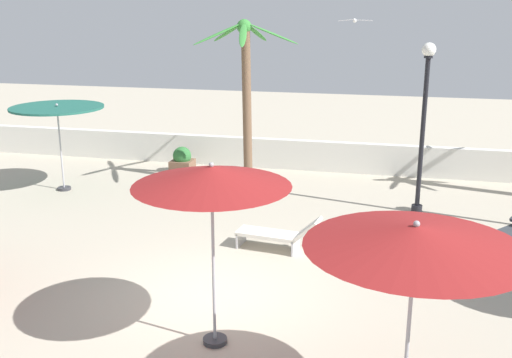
% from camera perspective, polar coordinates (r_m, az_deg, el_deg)
% --- Properties ---
extents(ground_plane, '(56.00, 56.00, 0.00)m').
position_cam_1_polar(ground_plane, '(11.47, -3.98, -11.30)').
color(ground_plane, '#B2A893').
extents(boundary_wall, '(25.20, 0.30, 0.99)m').
position_cam_1_polar(boundary_wall, '(20.17, 4.13, 2.28)').
color(boundary_wall, silver).
rests_on(boundary_wall, ground_plane).
extents(patio_umbrella_1, '(2.64, 2.64, 2.58)m').
position_cam_1_polar(patio_umbrella_1, '(18.34, -18.19, 6.15)').
color(patio_umbrella_1, '#333338').
rests_on(patio_umbrella_1, ground_plane).
extents(patio_umbrella_3, '(2.65, 2.65, 2.86)m').
position_cam_1_polar(patio_umbrella_3, '(7.34, 14.77, -5.50)').
color(patio_umbrella_3, '#333338').
rests_on(patio_umbrella_3, ground_plane).
extents(patio_umbrella_4, '(2.42, 2.42, 3.02)m').
position_cam_1_polar(patio_umbrella_4, '(9.07, -4.20, 0.13)').
color(patio_umbrella_4, '#333338').
rests_on(patio_umbrella_4, ground_plane).
extents(palm_tree_1, '(2.82, 3.09, 4.90)m').
position_cam_1_polar(palm_tree_1, '(17.61, -0.96, 9.03)').
color(palm_tree_1, brown).
rests_on(palm_tree_1, ground_plane).
extents(lamp_post_1, '(0.35, 0.35, 4.39)m').
position_cam_1_polar(lamp_post_1, '(15.96, 15.51, 5.84)').
color(lamp_post_1, black).
rests_on(lamp_post_1, ground_plane).
extents(lounge_chair_1, '(1.94, 0.79, 0.84)m').
position_cam_1_polar(lounge_chair_1, '(13.49, 2.13, -5.16)').
color(lounge_chair_1, '#B7B7BC').
rests_on(lounge_chair_1, ground_plane).
extents(seagull_0, '(1.13, 0.38, 0.14)m').
position_cam_1_polar(seagull_0, '(20.80, 9.28, 14.50)').
color(seagull_0, white).
extents(planter, '(0.70, 0.70, 0.85)m').
position_cam_1_polar(planter, '(19.94, -6.95, 1.72)').
color(planter, brown).
rests_on(planter, ground_plane).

